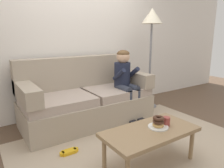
# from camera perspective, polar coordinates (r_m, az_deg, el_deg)

# --- Properties ---
(ground) EXTENTS (10.00, 10.00, 0.00)m
(ground) POSITION_cam_1_polar(r_m,az_deg,el_deg) (2.83, 3.69, -14.96)
(ground) COLOR brown
(wall_back) EXTENTS (8.00, 0.10, 2.80)m
(wall_back) POSITION_cam_1_polar(r_m,az_deg,el_deg) (3.70, -9.62, 14.09)
(wall_back) COLOR silver
(wall_back) RESTS_ON ground
(area_rug) EXTENTS (2.79, 2.00, 0.01)m
(area_rug) POSITION_cam_1_polar(r_m,az_deg,el_deg) (2.66, 7.10, -16.90)
(area_rug) COLOR tan
(area_rug) RESTS_ON ground
(couch) EXTENTS (1.95, 0.90, 0.99)m
(couch) POSITION_cam_1_polar(r_m,az_deg,el_deg) (3.30, -7.07, -4.13)
(couch) COLOR tan
(couch) RESTS_ON ground
(coffee_table) EXTENTS (0.99, 0.50, 0.39)m
(coffee_table) POSITION_cam_1_polar(r_m,az_deg,el_deg) (2.24, 10.33, -13.18)
(coffee_table) COLOR #937551
(coffee_table) RESTS_ON ground
(person_child) EXTENTS (0.34, 0.58, 1.10)m
(person_child) POSITION_cam_1_polar(r_m,az_deg,el_deg) (3.35, 3.59, 1.80)
(person_child) COLOR #1E2338
(person_child) RESTS_ON ground
(plate) EXTENTS (0.21, 0.21, 0.01)m
(plate) POSITION_cam_1_polar(r_m,az_deg,el_deg) (2.28, 12.35, -11.35)
(plate) COLOR white
(plate) RESTS_ON coffee_table
(donut) EXTENTS (0.17, 0.17, 0.04)m
(donut) POSITION_cam_1_polar(r_m,az_deg,el_deg) (2.27, 12.38, -10.77)
(donut) COLOR tan
(donut) RESTS_ON plate
(donut_second) EXTENTS (0.16, 0.16, 0.04)m
(donut_second) POSITION_cam_1_polar(r_m,az_deg,el_deg) (2.26, 12.42, -9.94)
(donut_second) COLOR #422619
(donut_second) RESTS_ON donut
(donut_third) EXTENTS (0.15, 0.15, 0.04)m
(donut_third) POSITION_cam_1_polar(r_m,az_deg,el_deg) (2.24, 12.47, -9.09)
(donut_third) COLOR #422619
(donut_third) RESTS_ON donut_second
(mug) EXTENTS (0.08, 0.08, 0.09)m
(mug) POSITION_cam_1_polar(r_m,az_deg,el_deg) (2.35, 14.55, -9.73)
(mug) COLOR #993D38
(mug) RESTS_ON coffee_table
(toy_controller) EXTENTS (0.23, 0.09, 0.05)m
(toy_controller) POSITION_cam_1_polar(r_m,az_deg,el_deg) (2.57, -11.56, -17.70)
(toy_controller) COLOR gold
(toy_controller) RESTS_ON ground
(floor_lamp) EXTENTS (0.36, 0.36, 1.78)m
(floor_lamp) POSITION_cam_1_polar(r_m,az_deg,el_deg) (3.86, 10.75, 15.42)
(floor_lamp) COLOR slate
(floor_lamp) RESTS_ON ground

